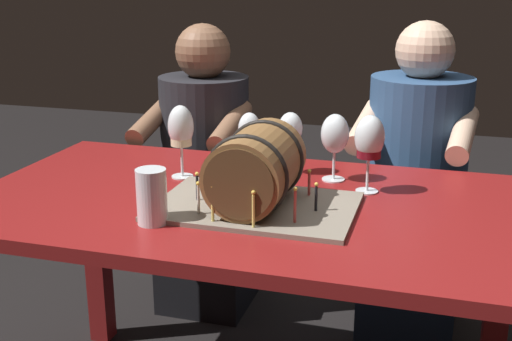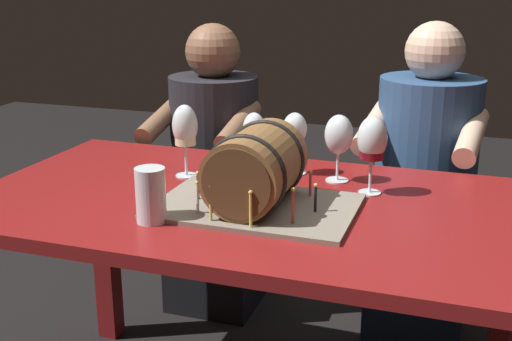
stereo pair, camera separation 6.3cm
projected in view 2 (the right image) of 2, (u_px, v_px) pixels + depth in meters
dining_table at (249, 236)px, 1.74m from camera, size 1.47×0.83×0.73m
barrel_cake at (256, 173)px, 1.61m from camera, size 0.50×0.34×0.21m
wine_glass_amber at (254, 132)px, 1.91m from camera, size 0.07×0.07×0.18m
wine_glass_white at (185, 129)px, 1.85m from camera, size 0.07×0.07×0.21m
wine_glass_empty at (339, 136)px, 1.81m from camera, size 0.08×0.08×0.19m
wine_glass_rose at (295, 132)px, 1.88m from camera, size 0.07×0.07×0.18m
wine_glass_red at (372, 142)px, 1.70m from camera, size 0.08×0.08×0.21m
beer_pint at (151, 196)px, 1.53m from camera, size 0.07×0.07×0.13m
person_seated_left at (215, 182)px, 2.53m from camera, size 0.38×0.46×1.12m
person_seated_right at (423, 200)px, 2.29m from camera, size 0.41×0.50×1.15m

